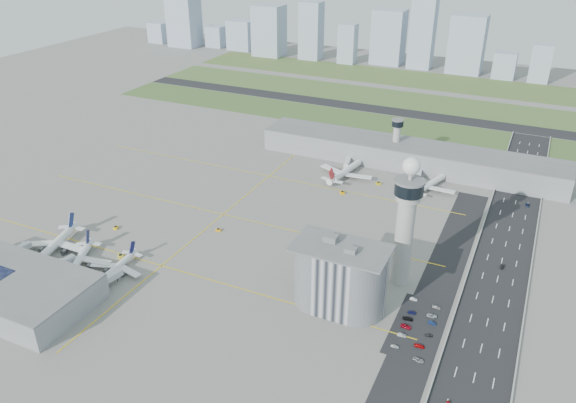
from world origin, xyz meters
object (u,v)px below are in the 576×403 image
at_px(jet_bridge_far_0, 349,161).
at_px(jet_bridge_near_0, 6,258).
at_px(airplane_far_b, 431,180).
at_px(car_lot_1, 402,335).
at_px(car_lot_7, 419,346).
at_px(car_lot_8, 429,335).
at_px(car_lot_4, 412,312).
at_px(car_lot_11, 436,307).
at_px(car_lot_3, 408,319).
at_px(admin_building, 340,277).
at_px(tug_0, 73,227).
at_px(car_lot_10, 432,316).
at_px(airplane_far_a, 346,167).
at_px(tug_5, 378,183).
at_px(tug_1, 116,227).
at_px(jet_bridge_near_2, 98,288).
at_px(tug_3, 218,230).
at_px(secondary_tower, 396,137).
at_px(car_lot_5, 414,299).
at_px(car_hw_4, 513,165).
at_px(airplane_near_a, 52,242).
at_px(control_tower, 406,218).
at_px(tug_4, 342,192).
at_px(car_lot_0, 395,346).
at_px(car_lot_9, 432,323).
at_px(car_hw_2, 528,205).
at_px(tug_2, 121,256).
at_px(jet_bridge_far_1, 419,173).
at_px(car_lot_6, 418,360).
at_px(airplane_near_c, 114,265).
at_px(airplane_near_b, 77,258).
at_px(car_hw_1, 502,267).
at_px(car_lot_2, 406,326).
at_px(jet_bridge_near_1, 50,272).

bearing_deg(jet_bridge_far_0, jet_bridge_near_0, -40.79).
xyz_separation_m(airplane_far_b, car_lot_1, (20.76, -147.57, -5.20)).
height_order(car_lot_7, car_lot_8, car_lot_7).
xyz_separation_m(car_lot_4, car_lot_11, (9.05, 8.37, -0.07)).
bearing_deg(car_lot_3, admin_building, 87.14).
xyz_separation_m(tug_0, car_lot_10, (199.88, 8.45, -0.42)).
height_order(airplane_far_a, tug_5, airplane_far_a).
distance_m(tug_1, car_lot_8, 180.53).
bearing_deg(airplane_far_a, airplane_far_b, -76.57).
bearing_deg(car_lot_1, tug_0, 78.77).
bearing_deg(jet_bridge_near_2, tug_3, -5.78).
bearing_deg(secondary_tower, jet_bridge_near_2, -111.47).
relative_size(car_lot_5, car_lot_7, 0.82).
bearing_deg(secondary_tower, car_hw_4, 20.63).
xyz_separation_m(airplane_near_a, tug_0, (-8.76, 22.35, -5.20)).
bearing_deg(car_lot_11, control_tower, 59.19).
height_order(airplane_near_a, tug_4, airplane_near_a).
distance_m(admin_building, car_lot_3, 34.63).
distance_m(tug_1, car_lot_0, 171.09).
distance_m(car_lot_9, car_hw_2, 138.38).
bearing_deg(tug_2, jet_bridge_far_1, 3.66).
bearing_deg(tug_5, car_lot_3, -7.40).
bearing_deg(tug_0, control_tower, 40.79).
xyz_separation_m(secondary_tower, tug_0, (-137.60, -170.82, -17.75)).
height_order(admin_building, car_lot_0, admin_building).
bearing_deg(car_lot_1, car_lot_0, 165.66).
xyz_separation_m(car_lot_6, car_lot_11, (-0.65, 36.80, -0.06)).
height_order(tug_2, car_lot_3, tug_2).
relative_size(airplane_near_c, car_lot_9, 9.47).
relative_size(car_lot_5, car_lot_8, 1.09).
distance_m(airplane_far_b, car_lot_6, 162.24).
distance_m(jet_bridge_near_0, car_lot_9, 211.07).
height_order(tug_2, car_lot_10, tug_2).
bearing_deg(car_lot_0, control_tower, 8.53).
bearing_deg(car_lot_7, control_tower, 20.81).
relative_size(airplane_near_b, car_hw_1, 9.89).
xyz_separation_m(jet_bridge_near_0, tug_5, (143.79, 169.87, -1.92)).
distance_m(control_tower, tug_1, 162.68).
bearing_deg(airplane_near_c, car_lot_2, 94.46).
distance_m(secondary_tower, car_lot_1, 189.23).
bearing_deg(jet_bridge_near_2, control_tower, -51.10).
distance_m(airplane_far_b, car_hw_2, 59.27).
bearing_deg(car_lot_10, car_lot_2, 138.46).
distance_m(airplane_near_c, car_lot_5, 144.49).
xyz_separation_m(jet_bridge_near_1, car_lot_0, (165.78, 22.64, -2.28)).
height_order(car_lot_10, car_lot_11, car_lot_10).
bearing_deg(car_lot_9, tug_2, 103.10).
distance_m(airplane_near_a, car_lot_11, 195.40).
distance_m(airplane_far_b, tug_0, 219.26).
bearing_deg(car_lot_7, secondary_tower, 14.04).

